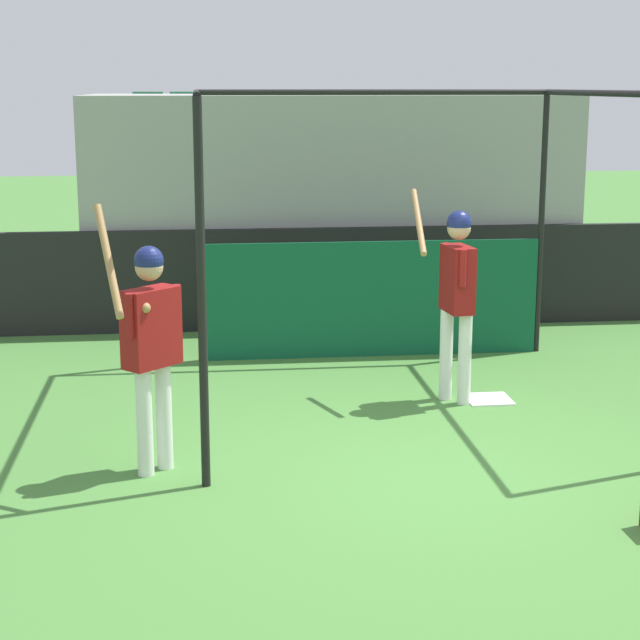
% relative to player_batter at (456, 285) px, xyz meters
% --- Properties ---
extents(ground_plane, '(60.00, 60.00, 0.00)m').
position_rel_player_batter_xyz_m(ground_plane, '(-0.70, -2.05, -1.17)').
color(ground_plane, '#477F38').
extents(outfield_wall, '(24.00, 0.12, 1.30)m').
position_rel_player_batter_xyz_m(outfield_wall, '(-0.70, 3.42, -0.52)').
color(outfield_wall, black).
rests_on(outfield_wall, ground).
extents(bleacher_section, '(6.50, 3.20, 2.98)m').
position_rel_player_batter_xyz_m(bleacher_section, '(-0.70, 5.08, 0.31)').
color(bleacher_section, '#9E9E99').
rests_on(bleacher_section, ground).
extents(batting_cage, '(3.99, 4.00, 3.03)m').
position_rel_player_batter_xyz_m(batting_cage, '(-0.51, 1.21, 0.10)').
color(batting_cage, black).
rests_on(batting_cage, ground).
extents(home_plate, '(0.44, 0.44, 0.02)m').
position_rel_player_batter_xyz_m(home_plate, '(0.36, -0.01, -1.16)').
color(home_plate, white).
rests_on(home_plate, ground).
extents(player_batter, '(0.55, 0.90, 2.06)m').
position_rel_player_batter_xyz_m(player_batter, '(0.00, 0.00, 0.00)').
color(player_batter, white).
rests_on(player_batter, ground).
extents(player_waiting, '(0.67, 0.79, 2.19)m').
position_rel_player_batter_xyz_m(player_waiting, '(-2.88, -1.68, -0.03)').
color(player_waiting, white).
rests_on(player_waiting, ground).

